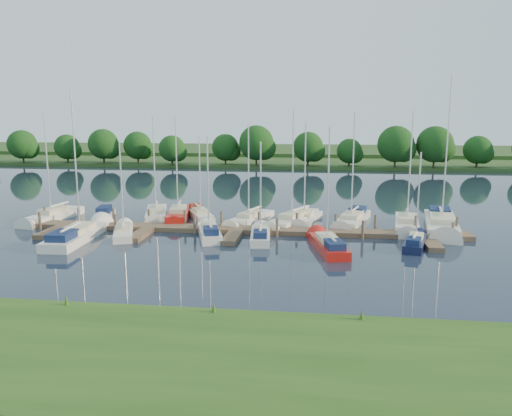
# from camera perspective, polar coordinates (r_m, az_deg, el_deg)

# --- Properties ---
(ground) EXTENTS (260.00, 260.00, 0.00)m
(ground) POSITION_cam_1_polar(r_m,az_deg,el_deg) (36.88, -4.09, -5.58)
(ground) COLOR #1B2637
(ground) RESTS_ON ground
(near_bank) EXTENTS (90.00, 10.00, 0.50)m
(near_bank) POSITION_cam_1_polar(r_m,az_deg,el_deg) (22.36, -12.45, -16.25)
(near_bank) COLOR #274C15
(near_bank) RESTS_ON ground
(dock) EXTENTS (40.00, 6.00, 0.40)m
(dock) POSITION_cam_1_polar(r_m,az_deg,el_deg) (43.78, -2.23, -2.69)
(dock) COLOR brown
(dock) RESTS_ON ground
(mooring_pilings) EXTENTS (38.24, 2.84, 2.00)m
(mooring_pilings) POSITION_cam_1_polar(r_m,az_deg,el_deg) (44.78, -2.00, -1.86)
(mooring_pilings) COLOR #473D33
(mooring_pilings) RESTS_ON ground
(far_shore) EXTENTS (180.00, 30.00, 0.60)m
(far_shore) POSITION_cam_1_polar(r_m,az_deg,el_deg) (110.39, 3.55, 5.41)
(far_shore) COLOR #26441A
(far_shore) RESTS_ON ground
(distant_hill) EXTENTS (220.00, 40.00, 1.40)m
(distant_hill) POSITION_cam_1_polar(r_m,az_deg,el_deg) (135.24, 4.24, 6.52)
(distant_hill) COLOR #365525
(distant_hill) RESTS_ON ground
(treeline) EXTENTS (146.56, 9.97, 8.05)m
(treeline) POSITION_cam_1_polar(r_m,az_deg,el_deg) (97.32, 4.37, 6.90)
(treeline) COLOR #38281C
(treeline) RESTS_ON ground
(sailboat_n_0) EXTENTS (2.81, 8.27, 10.62)m
(sailboat_n_0) POSITION_cam_1_polar(r_m,az_deg,el_deg) (53.26, -22.15, -0.98)
(sailboat_n_0) COLOR white
(sailboat_n_0) RESTS_ON ground
(motorboat) EXTENTS (2.21, 4.99, 1.59)m
(motorboat) POSITION_cam_1_polar(r_m,az_deg,el_deg) (51.96, -16.98, -0.87)
(motorboat) COLOR white
(motorboat) RESTS_ON ground
(sailboat_n_2) EXTENTS (3.86, 8.33, 10.48)m
(sailboat_n_2) POSITION_cam_1_polar(r_m,az_deg,el_deg) (51.77, -11.33, -0.74)
(sailboat_n_2) COLOR white
(sailboat_n_2) RESTS_ON ground
(sailboat_n_3) EXTENTS (3.19, 8.30, 10.60)m
(sailboat_n_3) POSITION_cam_1_polar(r_m,az_deg,el_deg) (50.63, -8.86, -0.89)
(sailboat_n_3) COLOR #B21710
(sailboat_n_3) RESTS_ON ground
(sailboat_n_4) EXTENTS (4.06, 6.49, 8.61)m
(sailboat_n_4) POSITION_cam_1_polar(r_m,az_deg,el_deg) (50.81, -6.44, -0.76)
(sailboat_n_4) COLOR white
(sailboat_n_4) RESTS_ON ground
(sailboat_n_5) EXTENTS (3.91, 7.62, 9.82)m
(sailboat_n_5) POSITION_cam_1_polar(r_m,az_deg,el_deg) (48.16, -0.70, -1.36)
(sailboat_n_5) COLOR white
(sailboat_n_5) RESTS_ON ground
(sailboat_n_6) EXTENTS (5.20, 8.39, 11.12)m
(sailboat_n_6) POSITION_cam_1_polar(r_m,az_deg,el_deg) (47.41, 4.31, -1.58)
(sailboat_n_6) COLOR white
(sailboat_n_6) RESTS_ON ground
(sailboat_n_7) EXTENTS (2.67, 7.94, 9.94)m
(sailboat_n_7) POSITION_cam_1_polar(r_m,az_deg,el_deg) (48.93, 5.56, -1.23)
(sailboat_n_7) COLOR white
(sailboat_n_7) RESTS_ON ground
(sailboat_n_8) EXTENTS (4.01, 8.66, 10.91)m
(sailboat_n_8) POSITION_cam_1_polar(r_m,az_deg,el_deg) (48.73, 10.92, -1.37)
(sailboat_n_8) COLOR white
(sailboat_n_8) RESTS_ON ground
(sailboat_n_9) EXTENTS (3.12, 8.75, 11.08)m
(sailboat_n_9) POSITION_cam_1_polar(r_m,az_deg,el_deg) (47.81, 16.85, -1.91)
(sailboat_n_9) COLOR white
(sailboat_n_9) RESTS_ON ground
(sailboat_n_10) EXTENTS (4.24, 11.43, 14.24)m
(sailboat_n_10) POSITION_cam_1_polar(r_m,az_deg,el_deg) (48.71, 20.40, -1.83)
(sailboat_n_10) COLOR white
(sailboat_n_10) RESTS_ON ground
(sailboat_s_0) EXTENTS (2.75, 9.97, 12.56)m
(sailboat_s_0) POSITION_cam_1_polar(r_m,az_deg,el_deg) (44.26, -19.68, -2.99)
(sailboat_s_0) COLOR white
(sailboat_s_0) RESTS_ON ground
(sailboat_s_1) EXTENTS (3.28, 6.35, 8.26)m
(sailboat_s_1) POSITION_cam_1_polar(r_m,az_deg,el_deg) (44.53, -14.89, -2.72)
(sailboat_s_1) COLOR white
(sailboat_s_1) RESTS_ON ground
(sailboat_s_2) EXTENTS (3.29, 6.86, 8.95)m
(sailboat_s_2) POSITION_cam_1_polar(r_m,az_deg,el_deg) (42.72, -5.36, -2.88)
(sailboat_s_2) COLOR white
(sailboat_s_2) RESTS_ON ground
(sailboat_s_3) EXTENTS (2.10, 6.57, 8.48)m
(sailboat_s_3) POSITION_cam_1_polar(r_m,az_deg,el_deg) (41.66, 0.51, -3.20)
(sailboat_s_3) COLOR white
(sailboat_s_3) RESTS_ON ground
(sailboat_s_4) EXTENTS (3.16, 7.67, 9.75)m
(sailboat_s_4) POSITION_cam_1_polar(r_m,az_deg,el_deg) (39.04, 8.21, -4.26)
(sailboat_s_4) COLOR #B21710
(sailboat_s_4) RESTS_ON ground
(sailboat_s_5) EXTENTS (2.74, 6.02, 7.77)m
(sailboat_s_5) POSITION_cam_1_polar(r_m,az_deg,el_deg) (41.46, 17.74, -3.80)
(sailboat_s_5) COLOR #101738
(sailboat_s_5) RESTS_ON ground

